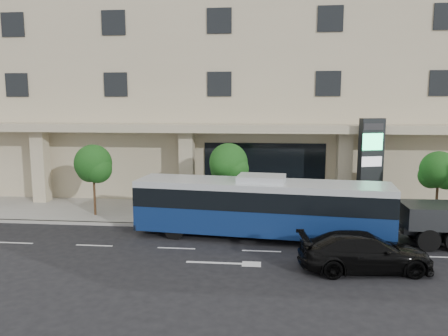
% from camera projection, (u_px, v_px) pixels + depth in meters
% --- Properties ---
extents(ground, '(120.00, 120.00, 0.00)m').
position_uv_depth(ground, '(262.00, 241.00, 21.59)').
color(ground, black).
rests_on(ground, ground).
extents(sidewalk, '(120.00, 6.00, 0.15)m').
position_uv_depth(sidewalk, '(263.00, 214.00, 26.50)').
color(sidewalk, gray).
rests_on(sidewalk, ground).
extents(curb, '(120.00, 0.30, 0.15)m').
position_uv_depth(curb, '(263.00, 228.00, 23.55)').
color(curb, gray).
rests_on(curb, ground).
extents(convention_center, '(60.00, 17.60, 20.00)m').
position_uv_depth(convention_center, '(266.00, 63.00, 35.30)').
color(convention_center, tan).
rests_on(convention_center, ground).
extents(tree_left, '(2.27, 2.20, 4.22)m').
position_uv_depth(tree_left, '(94.00, 166.00, 25.65)').
color(tree_left, '#422B19').
rests_on(tree_left, sidewalk).
extents(tree_mid, '(2.28, 2.20, 4.38)m').
position_uv_depth(tree_mid, '(229.00, 165.00, 24.84)').
color(tree_mid, '#422B19').
rests_on(tree_mid, sidewalk).
extents(tree_right, '(2.10, 2.00, 4.04)m').
position_uv_depth(tree_right, '(439.00, 172.00, 23.74)').
color(tree_right, '#422B19').
rests_on(tree_right, sidewalk).
extents(city_bus, '(12.89, 4.04, 3.21)m').
position_uv_depth(city_bus, '(261.00, 206.00, 21.90)').
color(city_bus, black).
rests_on(city_bus, ground).
extents(black_sedan, '(5.56, 2.77, 1.55)m').
position_uv_depth(black_sedan, '(365.00, 252.00, 17.72)').
color(black_sedan, black).
rests_on(black_sedan, ground).
extents(signage_pylon, '(1.52, 0.93, 5.75)m').
position_uv_depth(signage_pylon, '(370.00, 167.00, 25.60)').
color(signage_pylon, black).
rests_on(signage_pylon, sidewalk).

